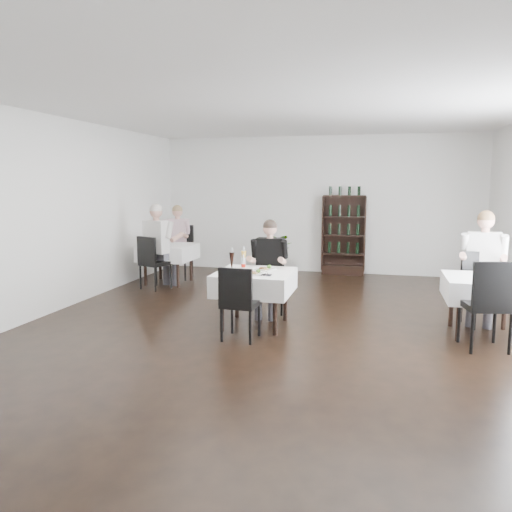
% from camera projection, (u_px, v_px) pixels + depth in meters
% --- Properties ---
extents(room_shell, '(9.00, 9.00, 9.00)m').
position_uv_depth(room_shell, '(276.00, 219.00, 6.70)').
color(room_shell, black).
rests_on(room_shell, ground).
extents(wine_shelf, '(0.90, 0.28, 1.75)m').
position_uv_depth(wine_shelf, '(344.00, 236.00, 10.80)').
color(wine_shelf, black).
rests_on(wine_shelf, ground).
extents(main_table, '(1.03, 1.03, 0.77)m').
position_uv_depth(main_table, '(255.00, 282.00, 6.90)').
color(main_table, black).
rests_on(main_table, ground).
extents(left_table, '(0.98, 0.98, 0.77)m').
position_uv_depth(left_table, '(168.00, 252.00, 9.88)').
color(left_table, black).
rests_on(left_table, ground).
extents(right_table, '(0.98, 0.98, 0.77)m').
position_uv_depth(right_table, '(484.00, 289.00, 6.47)').
color(right_table, black).
rests_on(right_table, ground).
extents(potted_tree, '(0.86, 0.76, 0.88)m').
position_uv_depth(potted_tree, '(276.00, 253.00, 11.00)').
color(potted_tree, '#2B5A1F').
rests_on(potted_tree, ground).
extents(main_chair_far, '(0.48, 0.48, 0.89)m').
position_uv_depth(main_chair_far, '(270.00, 279.00, 7.70)').
color(main_chair_far, black).
rests_on(main_chair_far, ground).
extents(main_chair_near, '(0.46, 0.46, 0.95)m').
position_uv_depth(main_chair_near, '(238.00, 299.00, 6.25)').
color(main_chair_near, black).
rests_on(main_chair_near, ground).
extents(left_chair_far, '(0.52, 0.53, 1.10)m').
position_uv_depth(left_chair_far, '(180.00, 248.00, 10.44)').
color(left_chair_far, black).
rests_on(left_chair_far, ground).
extents(left_chair_near, '(0.59, 0.60, 1.01)m').
position_uv_depth(left_chair_near, '(152.00, 259.00, 9.27)').
color(left_chair_near, black).
rests_on(left_chair_near, ground).
extents(right_chair_far, '(0.58, 0.59, 1.02)m').
position_uv_depth(right_chair_far, '(481.00, 284.00, 7.00)').
color(right_chair_far, black).
rests_on(right_chair_far, ground).
extents(right_chair_near, '(0.59, 0.59, 1.10)m').
position_uv_depth(right_chair_near, '(489.00, 299.00, 5.85)').
color(right_chair_near, black).
rests_on(right_chair_near, ground).
extents(diner_main, '(0.55, 0.55, 1.45)m').
position_uv_depth(diner_main, '(269.00, 260.00, 7.41)').
color(diner_main, '#414048').
rests_on(diner_main, ground).
extents(diner_left_far, '(0.57, 0.57, 1.52)m').
position_uv_depth(diner_left_far, '(177.00, 235.00, 10.51)').
color(diner_left_far, '#414048').
rests_on(diner_left_far, ground).
extents(diner_left_near, '(0.67, 0.70, 1.60)m').
position_uv_depth(diner_left_near, '(160.00, 239.00, 9.36)').
color(diner_left_near, '#414048').
rests_on(diner_left_near, ground).
extents(diner_right_far, '(0.65, 0.69, 1.60)m').
position_uv_depth(diner_right_far, '(483.00, 258.00, 7.04)').
color(diner_right_far, '#414048').
rests_on(diner_right_far, ground).
extents(plate_far, '(0.29, 0.29, 0.07)m').
position_uv_depth(plate_far, '(266.00, 269.00, 7.01)').
color(plate_far, white).
rests_on(plate_far, main_table).
extents(plate_near, '(0.22, 0.22, 0.07)m').
position_uv_depth(plate_near, '(255.00, 273.00, 6.68)').
color(plate_near, white).
rests_on(plate_near, main_table).
extents(pilsner_dark, '(0.08, 0.08, 0.33)m').
position_uv_depth(pilsner_dark, '(232.00, 261.00, 6.91)').
color(pilsner_dark, black).
rests_on(pilsner_dark, main_table).
extents(pilsner_lager, '(0.08, 0.08, 0.32)m').
position_uv_depth(pilsner_lager, '(244.00, 260.00, 7.06)').
color(pilsner_lager, gold).
rests_on(pilsner_lager, main_table).
extents(coke_bottle, '(0.06, 0.06, 0.23)m').
position_uv_depth(coke_bottle, '(243.00, 264.00, 6.91)').
color(coke_bottle, silver).
rests_on(coke_bottle, main_table).
extents(napkin_cutlery, '(0.15, 0.17, 0.02)m').
position_uv_depth(napkin_cutlery, '(265.00, 275.00, 6.61)').
color(napkin_cutlery, black).
rests_on(napkin_cutlery, main_table).
extents(pepper_mill, '(0.04, 0.04, 0.10)m').
position_uv_depth(pepper_mill, '(498.00, 273.00, 6.52)').
color(pepper_mill, black).
rests_on(pepper_mill, right_table).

